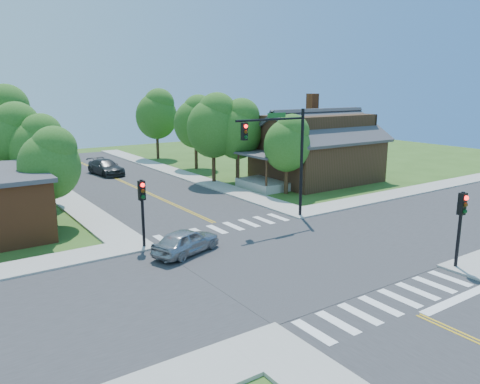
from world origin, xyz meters
TOP-DOWN VIEW (x-y plane):
  - ground at (0.00, 0.00)m, footprint 100.00×100.00m
  - road_ns at (0.00, 0.00)m, footprint 10.00×90.00m
  - road_ew at (0.00, 0.00)m, footprint 90.00×10.00m
  - intersection_patch at (0.00, 0.00)m, footprint 10.20×10.20m
  - sidewalk_ne at (15.82, 15.82)m, footprint 40.00×40.00m
  - crosswalk_north at (0.00, 6.20)m, footprint 8.85×2.00m
  - crosswalk_south at (0.00, -6.20)m, footprint 8.85×2.00m
  - centerline at (0.00, 0.00)m, footprint 0.30×90.00m
  - stop_bar at (2.50, -7.60)m, footprint 4.60×0.45m
  - signal_mast_ne at (3.91, 5.59)m, footprint 5.30×0.42m
  - signal_pole_se at (5.60, -5.62)m, footprint 0.34×0.42m
  - signal_pole_nw at (-5.60, 5.58)m, footprint 0.34×0.42m
  - house_ne at (15.11, 14.23)m, footprint 13.05×8.80m
  - tree_e_a at (9.38, 11.44)m, footprint 3.82×3.62m
  - tree_e_b at (8.73, 17.55)m, footprint 4.48×4.25m
  - tree_e_c at (9.21, 26.14)m, footprint 4.59×4.36m
  - tree_e_d at (8.82, 34.98)m, footprint 4.95×4.70m
  - tree_w_a at (-8.53, 12.50)m, footprint 3.70×3.52m
  - tree_w_b at (-9.29, 19.99)m, footprint 4.45×4.22m
  - tree_w_c at (-8.73, 27.78)m, footprint 5.20×4.94m
  - tree_house at (6.86, 18.65)m, footprint 4.77×4.53m
  - tree_bldg at (-7.99, 18.36)m, footprint 3.97×3.77m
  - car_silver at (-4.15, 3.50)m, footprint 4.11×4.98m
  - car_dgrey at (-0.08, 28.02)m, footprint 3.32×5.62m

SIDE VIEW (x-z plane):
  - ground at x=0.00m, z-range 0.00..0.00m
  - intersection_patch at x=0.00m, z-range -0.03..0.03m
  - stop_bar at x=2.50m, z-range -0.05..0.05m
  - road_ns at x=0.00m, z-range 0.00..0.04m
  - road_ew at x=0.00m, z-range 0.01..0.04m
  - crosswalk_north at x=0.00m, z-range 0.04..0.05m
  - crosswalk_south at x=0.00m, z-range 0.04..0.05m
  - centerline at x=0.00m, z-range 0.04..0.05m
  - sidewalk_ne at x=15.82m, z-range 0.00..0.14m
  - car_silver at x=-4.15m, z-range 0.00..1.35m
  - car_dgrey at x=-0.08m, z-range 0.00..1.48m
  - signal_pole_se at x=5.60m, z-range 0.76..4.56m
  - signal_pole_nw at x=-5.60m, z-range 0.76..4.56m
  - house_ne at x=15.11m, z-range -0.23..6.88m
  - tree_w_a at x=-8.53m, z-range 0.97..7.26m
  - tree_e_a at x=9.38m, z-range 1.00..7.49m
  - tree_bldg at x=-7.99m, z-range 1.04..7.80m
  - signal_mast_ne at x=3.91m, z-range 1.25..8.45m
  - tree_w_b at x=-9.29m, z-range 1.17..8.73m
  - tree_e_b at x=8.73m, z-range 1.18..8.79m
  - tree_e_c at x=9.21m, z-range 1.21..9.01m
  - tree_house at x=6.86m, z-range 1.26..9.37m
  - tree_e_d at x=8.82m, z-range 1.31..9.72m
  - tree_w_c at x=-8.73m, z-range 1.37..10.21m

